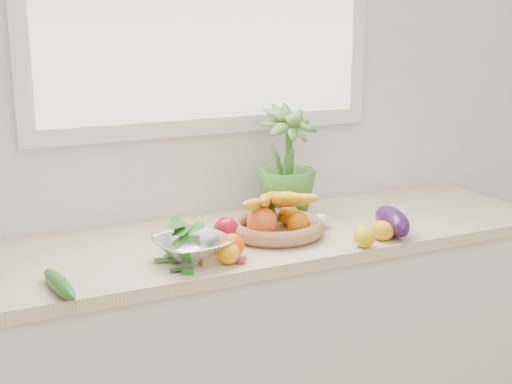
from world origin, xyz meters
name	(u,v)px	position (x,y,z in m)	size (l,w,h in m)	color
back_wall	(204,92)	(0.00, 2.25, 1.35)	(4.50, 0.02, 2.70)	white
counter_cabinet	(241,363)	(0.00, 1.95, 0.43)	(2.20, 0.58, 0.86)	silver
countertop	(240,241)	(0.00, 1.95, 0.88)	(2.24, 0.62, 0.04)	beige
orange_loose	(232,246)	(-0.11, 1.76, 0.94)	(0.08, 0.08, 0.08)	#FB4F07
lemon_a	(364,237)	(0.31, 1.67, 0.93)	(0.07, 0.08, 0.07)	yellow
lemon_b	(228,253)	(-0.14, 1.72, 0.93)	(0.07, 0.08, 0.07)	#F4A70D
lemon_c	(382,231)	(0.40, 1.71, 0.93)	(0.07, 0.08, 0.07)	#EAAA0C
apple	(226,229)	(-0.06, 1.91, 0.94)	(0.08, 0.08, 0.08)	#B60E24
ginger	(218,255)	(-0.16, 1.75, 0.92)	(0.12, 0.05, 0.04)	tan
garlic_a	(321,221)	(0.29, 1.91, 0.92)	(0.06, 0.06, 0.05)	silver
garlic_b	(311,216)	(0.30, 1.99, 0.92)	(0.05, 0.05, 0.04)	white
garlic_c	(401,215)	(0.59, 1.86, 0.92)	(0.05, 0.05, 0.04)	white
eggplant	(392,221)	(0.47, 1.75, 0.95)	(0.09, 0.23, 0.09)	#2D103D
cucumber	(59,284)	(-0.64, 1.71, 0.92)	(0.04, 0.24, 0.04)	#1A4F17
radish	(241,259)	(-0.11, 1.70, 0.91)	(0.03, 0.03, 0.03)	#E01C46
potted_herb	(287,160)	(0.24, 2.08, 1.11)	(0.22, 0.22, 0.39)	#447B2C
fruit_basket	(275,221)	(0.11, 1.91, 0.95)	(0.39, 0.39, 0.18)	#A76E4A
colander_with_spinach	(192,242)	(-0.23, 1.79, 0.96)	(0.26, 0.26, 0.12)	silver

